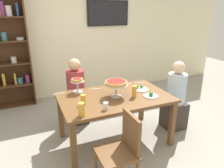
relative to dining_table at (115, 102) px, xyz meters
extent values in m
plane|color=gray|center=(0.00, 0.00, -0.65)|extent=(12.00, 12.00, 0.00)
cube|color=beige|center=(0.00, 2.20, 0.75)|extent=(8.00, 0.12, 2.80)
cube|color=brown|center=(0.00, 0.00, 0.07)|extent=(1.56, 0.97, 0.04)
cube|color=brown|center=(-0.72, -0.43, -0.30)|extent=(0.07, 0.07, 0.70)
cube|color=brown|center=(0.72, -0.43, -0.30)|extent=(0.07, 0.07, 0.70)
cube|color=brown|center=(-0.72, 0.43, -0.30)|extent=(0.07, 0.07, 0.70)
cube|color=brown|center=(0.72, 0.43, -0.30)|extent=(0.07, 0.07, 0.70)
cube|color=#4C2D19|center=(-1.01, 1.98, 0.45)|extent=(0.03, 0.30, 2.20)
cube|color=#4C2D19|center=(-1.54, 2.12, 0.45)|extent=(1.10, 0.02, 2.20)
cube|color=#4C2D19|center=(-1.54, 1.98, -0.64)|extent=(1.04, 0.28, 0.02)
cube|color=#4C2D19|center=(-1.54, 1.98, -0.20)|extent=(1.04, 0.28, 0.02)
cube|color=#4C2D19|center=(-1.54, 1.98, 0.24)|extent=(1.04, 0.28, 0.02)
cube|color=#B7932D|center=(-1.54, 1.98, -0.06)|extent=(0.05, 0.13, 0.25)
cube|color=#B7932D|center=(-1.34, 1.98, -0.07)|extent=(0.04, 0.13, 0.23)
cylinder|color=#3D7084|center=(-1.25, 1.98, -0.13)|extent=(0.11, 0.11, 0.12)
cube|color=#7A3370|center=(-1.11, 1.98, -0.10)|extent=(0.07, 0.13, 0.17)
cylinder|color=beige|center=(-1.31, 1.98, 0.31)|extent=(0.10, 0.10, 0.12)
cylinder|color=#3D7084|center=(-1.41, 1.98, 0.77)|extent=(0.10, 0.10, 0.16)
cylinder|color=beige|center=(-1.13, 1.98, 0.72)|extent=(0.15, 0.15, 0.05)
cube|color=#7A3370|center=(-1.36, 1.98, 1.26)|extent=(0.05, 0.13, 0.26)
cylinder|color=silver|center=(-1.27, 1.98, 1.23)|extent=(0.12, 0.12, 0.19)
cube|color=navy|center=(-1.11, 1.98, 1.25)|extent=(0.04, 0.13, 0.23)
cube|color=black|center=(0.76, 2.11, 1.17)|extent=(0.97, 0.05, 0.55)
cube|color=black|center=(0.76, 2.08, 1.17)|extent=(0.93, 0.01, 0.51)
cube|color=#382D28|center=(1.08, -0.02, -0.43)|extent=(0.34, 0.34, 0.45)
cylinder|color=silver|center=(1.08, -0.02, 0.05)|extent=(0.30, 0.30, 0.50)
sphere|color=beige|center=(1.08, -0.02, 0.40)|extent=(0.20, 0.20, 0.20)
cube|color=#382D28|center=(-0.37, 0.80, -0.43)|extent=(0.34, 0.34, 0.45)
cylinder|color=#993338|center=(-0.37, 0.80, 0.05)|extent=(0.30, 0.30, 0.50)
sphere|color=tan|center=(-0.37, 0.80, 0.40)|extent=(0.20, 0.20, 0.20)
cube|color=brown|center=(-0.34, -0.81, -0.22)|extent=(0.40, 0.40, 0.04)
cube|color=brown|center=(-0.16, -0.81, 0.01)|extent=(0.04, 0.36, 0.42)
cylinder|color=brown|center=(-0.52, -0.63, -0.45)|extent=(0.04, 0.04, 0.41)
cylinder|color=brown|center=(-0.17, -0.63, -0.45)|extent=(0.04, 0.04, 0.41)
cylinder|color=silver|center=(0.01, -0.02, 0.09)|extent=(0.15, 0.15, 0.01)
cylinder|color=silver|center=(0.01, -0.02, 0.18)|extent=(0.03, 0.03, 0.16)
cylinder|color=silver|center=(0.01, -0.02, 0.27)|extent=(0.33, 0.33, 0.01)
cylinder|color=tan|center=(0.01, -0.02, 0.30)|extent=(0.30, 0.30, 0.04)
cylinder|color=maroon|center=(0.01, -0.02, 0.32)|extent=(0.27, 0.27, 0.00)
cylinder|color=silver|center=(-0.44, 0.36, 0.09)|extent=(0.15, 0.15, 0.01)
cylinder|color=silver|center=(-0.44, 0.36, 0.18)|extent=(0.03, 0.03, 0.15)
cylinder|color=silver|center=(-0.44, 0.36, 0.26)|extent=(0.20, 0.20, 0.01)
cylinder|color=tan|center=(-0.44, 0.36, 0.28)|extent=(0.17, 0.17, 0.04)
cylinder|color=maroon|center=(-0.44, 0.36, 0.30)|extent=(0.13, 0.13, 0.00)
cylinder|color=white|center=(0.47, 0.07, 0.10)|extent=(0.23, 0.23, 0.01)
sphere|color=#2D7028|center=(0.50, 0.10, 0.13)|extent=(0.05, 0.05, 0.05)
sphere|color=#2D7028|center=(0.43, 0.11, 0.13)|extent=(0.05, 0.05, 0.05)
cylinder|color=white|center=(0.46, -0.21, 0.10)|extent=(0.21, 0.21, 0.01)
sphere|color=#2D7028|center=(0.45, -0.23, 0.13)|extent=(0.06, 0.06, 0.06)
sphere|color=#2D7028|center=(0.47, -0.19, 0.12)|extent=(0.04, 0.04, 0.04)
cylinder|color=gold|center=(-0.59, -0.39, 0.17)|extent=(0.08, 0.08, 0.16)
cylinder|color=gold|center=(-0.49, -0.10, 0.16)|extent=(0.07, 0.07, 0.14)
cylinder|color=gold|center=(0.24, -0.14, 0.17)|extent=(0.07, 0.07, 0.16)
cylinder|color=white|center=(-0.27, -0.34, 0.13)|extent=(0.06, 0.06, 0.09)
cube|color=silver|center=(0.63, 0.36, 0.09)|extent=(0.17, 0.08, 0.00)
cube|color=silver|center=(0.38, 0.36, 0.09)|extent=(0.18, 0.04, 0.00)
cube|color=silver|center=(-0.72, 0.40, 0.09)|extent=(0.18, 0.03, 0.00)
cube|color=silver|center=(-0.17, 0.38, 0.09)|extent=(0.18, 0.07, 0.00)
camera|label=1|loc=(-1.12, -2.53, 1.26)|focal=33.73mm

